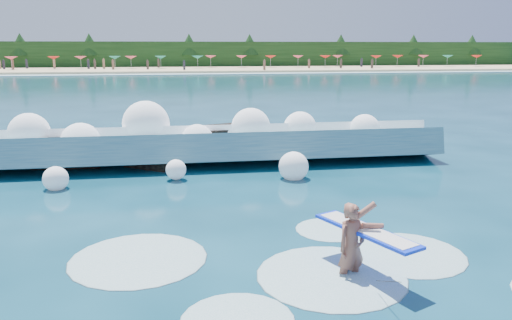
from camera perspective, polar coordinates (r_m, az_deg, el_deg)
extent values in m
plane|color=#07313F|center=(11.34, -5.96, -8.43)|extent=(200.00, 200.00, 0.00)
cube|color=tan|center=(88.65, -8.89, 10.18)|extent=(140.00, 20.00, 0.40)
cube|color=silver|center=(77.67, -8.83, 9.70)|extent=(140.00, 5.00, 0.08)
cube|color=black|center=(98.58, -8.98, 11.77)|extent=(140.00, 4.00, 5.00)
cube|color=teal|center=(17.99, -9.54, 1.06)|extent=(19.27, 2.93, 1.61)
cube|color=white|center=(18.69, -9.59, 3.00)|extent=(19.27, 1.36, 0.75)
cube|color=black|center=(18.98, -20.44, 0.89)|extent=(2.43, 1.90, 1.25)
cube|color=black|center=(17.85, -11.43, 0.42)|extent=(2.19, 2.11, 0.96)
cube|color=black|center=(19.08, -3.19, 1.86)|extent=(2.32, 2.08, 1.35)
imported|color=#935644|center=(9.34, 10.87, -9.78)|extent=(0.70, 0.58, 1.65)
cube|color=#0D2FED|center=(9.38, 12.46, -7.89)|extent=(1.38, 2.28, 0.06)
cube|color=white|center=(9.37, 12.47, -7.81)|extent=(1.22, 2.07, 0.06)
cylinder|color=black|center=(8.44, 14.85, -13.27)|extent=(0.01, 0.91, 0.43)
sphere|color=white|center=(18.88, -24.48, 2.80)|extent=(1.40, 1.40, 1.40)
sphere|color=white|center=(18.38, -19.37, 1.79)|extent=(1.44, 1.44, 1.44)
sphere|color=white|center=(18.64, -12.46, 4.01)|extent=(1.71, 1.71, 1.71)
sphere|color=white|center=(17.79, -6.73, 2.20)|extent=(1.17, 1.17, 1.17)
sphere|color=white|center=(18.38, -0.60, 3.72)|extent=(1.45, 1.45, 1.45)
sphere|color=white|center=(18.91, 5.05, 3.67)|extent=(1.24, 1.24, 1.24)
sphere|color=white|center=(19.24, 12.31, 3.45)|extent=(1.14, 1.14, 1.14)
sphere|color=white|center=(15.80, -21.92, -2.02)|extent=(0.74, 0.74, 0.74)
sphere|color=white|center=(15.82, -9.13, -1.09)|extent=(0.64, 0.64, 0.64)
sphere|color=white|center=(15.84, 4.31, -0.75)|extent=(0.95, 0.95, 0.95)
ellipsoid|color=silver|center=(9.48, 8.59, -12.95)|extent=(2.77, 2.77, 0.14)
ellipsoid|color=silver|center=(10.72, 16.86, -10.24)|extent=(2.35, 2.35, 0.12)
ellipsoid|color=silver|center=(10.32, -13.28, -10.94)|extent=(2.73, 2.73, 0.14)
ellipsoid|color=silver|center=(11.68, 8.41, -7.86)|extent=(1.58, 1.58, 0.08)
cone|color=#E14257|center=(92.19, -26.20, 10.41)|extent=(2.00, 2.00, 0.50)
cone|color=red|center=(91.80, -22.13, 10.77)|extent=(2.00, 2.00, 0.50)
cone|color=#E14257|center=(90.81, -19.42, 10.97)|extent=(2.00, 2.00, 0.50)
cone|color=#137C68|center=(89.76, -15.85, 11.19)|extent=(2.00, 2.00, 0.50)
cone|color=#E14257|center=(89.87, -14.12, 11.29)|extent=(2.00, 2.00, 0.50)
cone|color=#137C68|center=(89.75, -10.85, 11.44)|extent=(2.00, 2.00, 0.50)
cone|color=#137C68|center=(90.38, -6.70, 11.59)|extent=(2.00, 2.00, 0.50)
cone|color=#E14257|center=(92.57, -5.21, 11.65)|extent=(2.00, 2.00, 0.50)
cone|color=#E14257|center=(92.40, -1.69, 11.70)|extent=(2.00, 2.00, 0.50)
cone|color=red|center=(92.42, 1.67, 11.70)|extent=(2.00, 2.00, 0.50)
cone|color=#E14257|center=(93.35, 4.83, 11.67)|extent=(2.00, 2.00, 0.50)
cone|color=red|center=(94.14, 7.92, 11.60)|extent=(2.00, 2.00, 0.50)
cone|color=#E14257|center=(97.21, 9.30, 11.59)|extent=(2.00, 2.00, 0.50)
cone|color=red|center=(95.32, 13.57, 11.39)|extent=(2.00, 2.00, 0.50)
cone|color=red|center=(99.52, 15.88, 11.31)|extent=(2.00, 2.00, 0.50)
cone|color=#E14257|center=(101.34, 18.58, 11.15)|extent=(2.00, 2.00, 0.50)
cone|color=#137C68|center=(102.78, 21.05, 10.98)|extent=(2.00, 2.00, 0.50)
cone|color=red|center=(105.26, 23.89, 10.77)|extent=(2.00, 2.00, 0.50)
cube|color=#3F332D|center=(85.85, -21.25, 10.05)|extent=(0.35, 0.22, 1.58)
cube|color=#8C664C|center=(92.56, -20.06, 10.24)|extent=(0.35, 0.22, 1.44)
cube|color=#262633|center=(101.38, 16.11, 10.69)|extent=(0.35, 0.22, 1.52)
cube|color=brown|center=(82.83, -8.21, 10.71)|extent=(0.35, 0.22, 1.59)
cube|color=#3F332D|center=(86.77, -26.78, 9.55)|extent=(0.35, 0.22, 1.49)
cube|color=#8C664C|center=(92.19, 11.93, 10.76)|extent=(0.35, 0.22, 1.56)
cube|color=brown|center=(101.67, 23.87, 10.08)|extent=(0.35, 0.22, 1.38)
cube|color=#3F332D|center=(97.81, 21.85, 10.19)|extent=(0.35, 0.22, 1.41)
cube|color=#8C664C|center=(86.84, -25.55, 9.69)|extent=(0.35, 0.22, 1.55)
cube|color=#262633|center=(93.61, -22.06, 10.13)|extent=(0.35, 0.22, 1.51)
cube|color=brown|center=(89.68, 12.14, 10.70)|extent=(0.35, 0.22, 1.54)
cube|color=#3F332D|center=(88.06, -19.36, 10.25)|extent=(0.35, 0.22, 1.60)
cube|color=#8C664C|center=(90.82, 14.38, 10.61)|extent=(0.35, 0.22, 1.54)
cube|color=#262633|center=(87.72, -7.00, 10.80)|extent=(0.35, 0.22, 1.41)
cube|color=brown|center=(92.31, -11.08, 10.79)|extent=(0.35, 0.22, 1.53)
cube|color=#3F332D|center=(92.52, 6.46, 10.93)|extent=(0.35, 0.22, 1.47)
cube|color=#262633|center=(87.65, -22.87, 9.89)|extent=(0.35, 0.22, 1.36)
cube|color=#3F332D|center=(93.01, -26.06, 9.78)|extent=(0.35, 0.22, 1.60)
cube|color=#8C664C|center=(93.90, 17.39, 10.47)|extent=(0.35, 0.22, 1.50)
cube|color=#262633|center=(80.03, -12.09, 10.22)|extent=(0.35, 0.22, 1.47)
cube|color=#3F332D|center=(91.49, 7.02, 10.92)|extent=(0.35, 0.22, 1.55)
cube|color=#8C664C|center=(83.68, 3.96, 10.77)|extent=(0.35, 0.22, 1.40)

